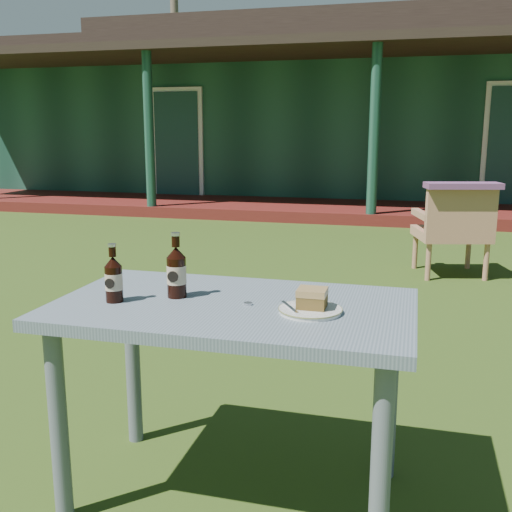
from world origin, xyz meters
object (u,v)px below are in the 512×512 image
(plate, at_px, (310,310))
(cola_bottle_far, at_px, (114,279))
(cake_slice, at_px, (312,298))
(cafe_table, at_px, (233,332))
(armchair_left, at_px, (454,227))
(cola_bottle_near, at_px, (176,272))

(plate, xyz_separation_m, cola_bottle_far, (-0.66, -0.05, 0.07))
(cake_slice, xyz_separation_m, cola_bottle_far, (-0.67, -0.06, 0.03))
(plate, distance_m, cola_bottle_far, 0.67)
(cafe_table, distance_m, cola_bottle_far, 0.44)
(cafe_table, bearing_deg, cola_bottle_far, -167.49)
(plate, xyz_separation_m, armchair_left, (0.65, 3.68, -0.28))
(cafe_table, xyz_separation_m, cake_slice, (0.27, -0.03, 0.15))
(cola_bottle_near, xyz_separation_m, cola_bottle_far, (-0.18, -0.11, -0.01))
(cake_slice, bearing_deg, cafe_table, 174.27)
(cake_slice, distance_m, cola_bottle_far, 0.67)
(armchair_left, bearing_deg, cola_bottle_near, -107.31)
(cafe_table, distance_m, cake_slice, 0.31)
(cola_bottle_near, height_order, armchair_left, cola_bottle_near)
(cake_slice, relative_size, armchair_left, 0.11)
(cola_bottle_far, bearing_deg, cola_bottle_near, 30.70)
(cola_bottle_near, distance_m, armchair_left, 3.81)
(armchair_left, bearing_deg, cola_bottle_far, -109.37)
(cake_slice, xyz_separation_m, armchair_left, (0.65, 3.67, -0.31))
(plate, bearing_deg, cola_bottle_far, -175.84)
(cake_slice, distance_m, armchair_left, 3.74)
(plate, bearing_deg, cake_slice, 74.88)
(cola_bottle_far, xyz_separation_m, armchair_left, (1.31, 3.73, -0.35))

